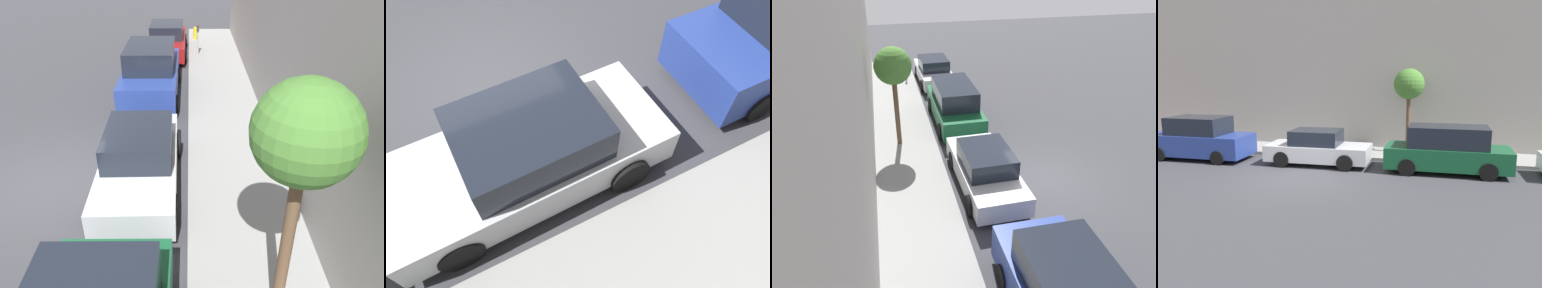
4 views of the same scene
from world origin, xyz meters
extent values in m
plane|color=#38383D|center=(0.00, 0.00, 0.00)|extent=(60.00, 60.00, 0.00)
cube|color=#B7BABF|center=(2.32, 0.00, 0.56)|extent=(1.90, 4.54, 0.68)
cube|color=black|center=(2.32, 0.10, 1.22)|extent=(1.63, 2.13, 0.64)
cylinder|color=black|center=(1.47, 1.39, 0.34)|extent=(0.22, 0.69, 0.69)
cylinder|color=black|center=(3.17, 1.39, 0.34)|extent=(0.22, 0.69, 0.69)
cylinder|color=black|center=(1.47, -1.40, 0.34)|extent=(0.22, 0.69, 0.69)
cylinder|color=black|center=(3.17, -1.40, 0.34)|extent=(0.22, 0.69, 0.69)
cylinder|color=black|center=(1.17, 4.28, 0.32)|extent=(0.22, 0.63, 0.63)
cylinder|color=black|center=(3.03, 4.28, 0.32)|extent=(0.22, 0.63, 0.63)
camera|label=1|loc=(3.56, -7.73, 5.71)|focal=35.00mm
camera|label=2|loc=(5.44, -0.70, 5.59)|focal=35.00mm
camera|label=3|loc=(5.44, 10.45, 7.65)|focal=35.00mm
camera|label=4|loc=(-12.95, -5.16, 4.03)|focal=35.00mm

